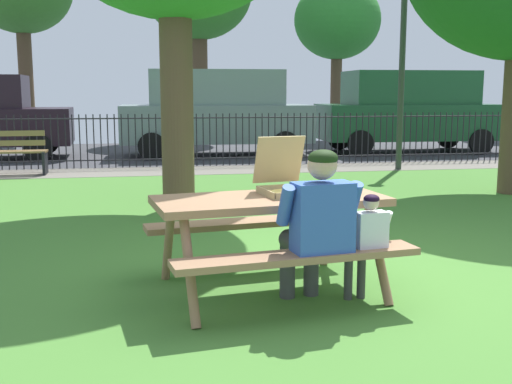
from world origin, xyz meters
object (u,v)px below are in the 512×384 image
picnic_table_foreground (270,218)px  far_tree_midright (337,21)px  adult_at_table (317,222)px  child_at_table (366,238)px  lamp_post_walkway (403,52)px  parked_car_left (216,111)px  pizza_slice_on_table (344,194)px  parked_car_center (409,110)px  park_bench_left (2,154)px  pizza_box_open (286,183)px

picnic_table_foreground → far_tree_midright: far_tree_midright is taller
adult_at_table → child_at_table: 0.41m
lamp_post_walkway → parked_car_left: (-3.36, 3.41, -1.25)m
far_tree_midright → lamp_post_walkway: bearing=-97.6°
parked_car_left → far_tree_midright: far_tree_midright is taller
picnic_table_foreground → far_tree_midright: 16.46m
lamp_post_walkway → far_tree_midright: size_ratio=0.75×
pizza_slice_on_table → adult_at_table: size_ratio=0.21×
picnic_table_foreground → parked_car_center: size_ratio=0.43×
adult_at_table → parked_car_left: bearing=87.7°
park_bench_left → parked_car_center: bearing=18.0°
lamp_post_walkway → parked_car_left: lamp_post_walkway is taller
adult_at_table → park_bench_left: 9.00m
pizza_box_open → parked_car_center: bearing=62.2°
park_bench_left → parked_car_center: parked_car_center is taller
picnic_table_foreground → lamp_post_walkway: lamp_post_walkway is taller
adult_at_table → parked_car_center: parked_car_center is taller
adult_at_table → park_bench_left: size_ratio=0.74×
parked_car_left → pizza_slice_on_table: bearing=-90.5°
pizza_box_open → pizza_slice_on_table: bearing=-17.5°
pizza_slice_on_table → park_bench_left: (-4.27, 7.64, -0.36)m
pizza_slice_on_table → park_bench_left: park_bench_left is taller
park_bench_left → lamp_post_walkway: (7.74, -0.36, 1.93)m
pizza_box_open → lamp_post_walkway: (3.91, 7.14, 1.49)m
picnic_table_foreground → park_bench_left: (-3.67, 7.63, -0.18)m
pizza_box_open → adult_at_table: pizza_box_open is taller
pizza_slice_on_table → child_at_table: bearing=-84.8°
lamp_post_walkway → pizza_slice_on_table: bearing=-115.5°
picnic_table_foreground → child_at_table: child_at_table is taller
child_at_table → parked_car_left: 11.13m
picnic_table_foreground → far_tree_midright: (5.14, 15.31, 3.19)m
lamp_post_walkway → far_tree_midright: bearing=82.4°
pizza_box_open → park_bench_left: pizza_box_open is taller
parked_car_left → park_bench_left: bearing=-145.2°
parked_car_center → park_bench_left: bearing=-162.0°
picnic_table_foreground → adult_at_table: bearing=-61.7°
pizza_slice_on_table → parked_car_left: parked_car_left is taller
child_at_table → lamp_post_walkway: lamp_post_walkway is taller
lamp_post_walkway → parked_car_center: bearing=64.3°
park_bench_left → picnic_table_foreground: bearing=-64.3°
picnic_table_foreground → adult_at_table: size_ratio=1.68×
pizza_slice_on_table → adult_at_table: (-0.35, -0.46, -0.12)m
park_bench_left → parked_car_center: (9.38, 3.04, 0.68)m
pizza_box_open → pizza_slice_on_table: (0.44, -0.14, -0.08)m
parked_car_center → pizza_slice_on_table: bearing=-115.5°
child_at_table → pizza_box_open: bearing=130.4°
far_tree_midright → adult_at_table: bearing=-107.2°
park_bench_left → parked_car_center: 9.88m
child_at_table → far_tree_midright: 16.71m
adult_at_table → pizza_box_open: bearing=99.3°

